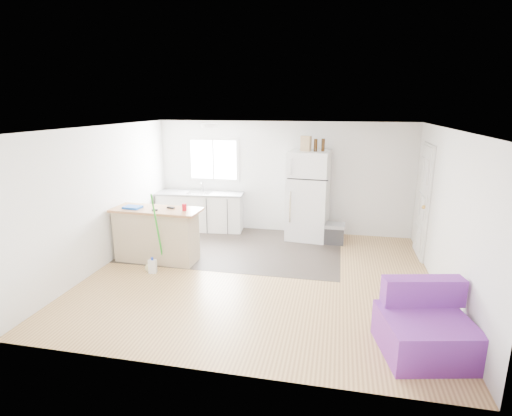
{
  "coord_description": "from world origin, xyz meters",
  "views": [
    {
      "loc": [
        1.18,
        -5.98,
        2.74
      ],
      "look_at": [
        -0.21,
        0.7,
        0.97
      ],
      "focal_mm": 28.0,
      "sensor_mm": 36.0,
      "label": 1
    }
  ],
  "objects": [
    {
      "name": "blue_tray",
      "position": [
        -2.34,
        0.24,
        0.98
      ],
      "size": [
        0.32,
        0.25,
        0.04
      ],
      "primitive_type": "cube",
      "rotation": [
        0.0,
        0.0,
        -0.09
      ],
      "color": "blue",
      "rests_on": "peninsula"
    },
    {
      "name": "ceiling_fixture",
      "position": [
        -1.2,
        1.2,
        2.36
      ],
      "size": [
        0.3,
        0.3,
        0.07
      ],
      "primitive_type": "cylinder",
      "color": "white",
      "rests_on": "ceiling"
    },
    {
      "name": "bottle_right",
      "position": [
        0.86,
        2.1,
        1.96
      ],
      "size": [
        0.09,
        0.09,
        0.25
      ],
      "primitive_type": "cylinder",
      "rotation": [
        0.0,
        0.0,
        0.43
      ],
      "color": "#361E09",
      "rests_on": "refrigerator"
    },
    {
      "name": "cleaner_jug",
      "position": [
        -1.78,
        -0.25,
        0.12
      ],
      "size": [
        0.13,
        0.1,
        0.27
      ],
      "rotation": [
        0.0,
        0.0,
        0.11
      ],
      "color": "white",
      "rests_on": "floor"
    },
    {
      "name": "cooler",
      "position": [
        1.1,
        1.88,
        0.21
      ],
      "size": [
        0.53,
        0.37,
        0.41
      ],
      "rotation": [
        0.0,
        0.0,
        -0.01
      ],
      "color": "#2F2F32",
      "rests_on": "floor"
    },
    {
      "name": "mop",
      "position": [
        -1.83,
        -0.18,
        0.23
      ],
      "size": [
        0.23,
        0.38,
        1.37
      ],
      "rotation": [
        0.0,
        0.0,
        0.05
      ],
      "color": "green",
      "rests_on": "floor"
    },
    {
      "name": "bottle_left",
      "position": [
        0.71,
        2.03,
        1.96
      ],
      "size": [
        0.09,
        0.09,
        0.25
      ],
      "primitive_type": "cylinder",
      "rotation": [
        0.0,
        0.0,
        -0.28
      ],
      "color": "#361E09",
      "rests_on": "refrigerator"
    },
    {
      "name": "cardboard_box",
      "position": [
        0.52,
        2.06,
        1.98
      ],
      "size": [
        0.22,
        0.17,
        0.3
      ],
      "primitive_type": "cube",
      "rotation": [
        0.0,
        0.0,
        -0.38
      ],
      "color": "tan",
      "rests_on": "refrigerator"
    },
    {
      "name": "window",
      "position": [
        -1.55,
        2.49,
        1.55
      ],
      "size": [
        1.18,
        0.06,
        0.98
      ],
      "color": "white",
      "rests_on": "back_wall"
    },
    {
      "name": "red_cup",
      "position": [
        -1.39,
        0.27,
        1.03
      ],
      "size": [
        0.1,
        0.1,
        0.12
      ],
      "primitive_type": "cylinder",
      "rotation": [
        0.0,
        0.0,
        0.33
      ],
      "color": "red",
      "rests_on": "peninsula"
    },
    {
      "name": "tool_a",
      "position": [
        -1.68,
        0.36,
        0.98
      ],
      "size": [
        0.15,
        0.08,
        0.03
      ],
      "primitive_type": "cube",
      "rotation": [
        0.0,
        0.0,
        -0.21
      ],
      "color": "black",
      "rests_on": "peninsula"
    },
    {
      "name": "room",
      "position": [
        0.0,
        0.0,
        1.2
      ],
      "size": [
        5.51,
        5.01,
        2.41
      ],
      "color": "#A17143",
      "rests_on": "ground"
    },
    {
      "name": "interior_door",
      "position": [
        2.72,
        1.55,
        1.02
      ],
      "size": [
        0.11,
        0.92,
        2.1
      ],
      "color": "white",
      "rests_on": "right_wall"
    },
    {
      "name": "purple_seat",
      "position": [
        2.23,
        -1.65,
        0.28
      ],
      "size": [
        1.11,
        1.08,
        0.78
      ],
      "rotation": [
        0.0,
        0.0,
        0.22
      ],
      "color": "#6E2D93",
      "rests_on": "floor"
    },
    {
      "name": "refrigerator",
      "position": [
        0.6,
        2.1,
        0.92
      ],
      "size": [
        0.88,
        0.84,
        1.83
      ],
      "rotation": [
        0.0,
        0.0,
        -0.1
      ],
      "color": "white",
      "rests_on": "floor"
    },
    {
      "name": "vinyl_zone",
      "position": [
        -0.73,
        1.25,
        0.0
      ],
      "size": [
        4.05,
        2.5,
        0.0
      ],
      "primitive_type": "cube",
      "color": "#352E28",
      "rests_on": "floor"
    },
    {
      "name": "peninsula",
      "position": [
        -1.94,
        0.29,
        0.49
      ],
      "size": [
        1.59,
        0.66,
        0.97
      ],
      "rotation": [
        0.0,
        0.0,
        -0.04
      ],
      "color": "beige",
      "rests_on": "floor"
    },
    {
      "name": "kitchen_cabinets",
      "position": [
        -1.79,
        2.2,
        0.44
      ],
      "size": [
        1.96,
        0.77,
        1.13
      ],
      "rotation": [
        0.0,
        0.0,
        0.09
      ],
      "color": "white",
      "rests_on": "floor"
    },
    {
      "name": "tool_b",
      "position": [
        -1.88,
        0.16,
        0.98
      ],
      "size": [
        0.11,
        0.07,
        0.03
      ],
      "primitive_type": "cube",
      "rotation": [
        0.0,
        0.0,
        0.39
      ],
      "color": "black",
      "rests_on": "peninsula"
    }
  ]
}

